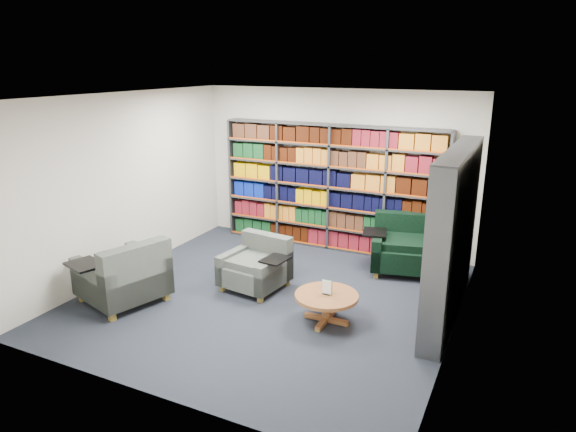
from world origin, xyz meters
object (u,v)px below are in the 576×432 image
at_px(chair_teal_left, 258,267).
at_px(chair_green_right, 403,248).
at_px(chair_teal_front, 126,278).
at_px(coffee_table, 327,300).

xyz_separation_m(chair_teal_left, chair_green_right, (1.76, 1.62, 0.04)).
height_order(chair_teal_left, chair_teal_front, chair_teal_front).
bearing_deg(chair_teal_left, coffee_table, -24.05).
distance_m(chair_green_right, coffee_table, 2.25).
bearing_deg(chair_green_right, chair_teal_front, -137.34).
xyz_separation_m(chair_teal_left, chair_teal_front, (-1.37, -1.27, 0.06)).
bearing_deg(coffee_table, chair_green_right, 78.63).
relative_size(chair_green_right, chair_teal_front, 0.93).
xyz_separation_m(chair_teal_left, coffee_table, (1.32, -0.59, 0.00)).
bearing_deg(coffee_table, chair_teal_front, -165.79).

